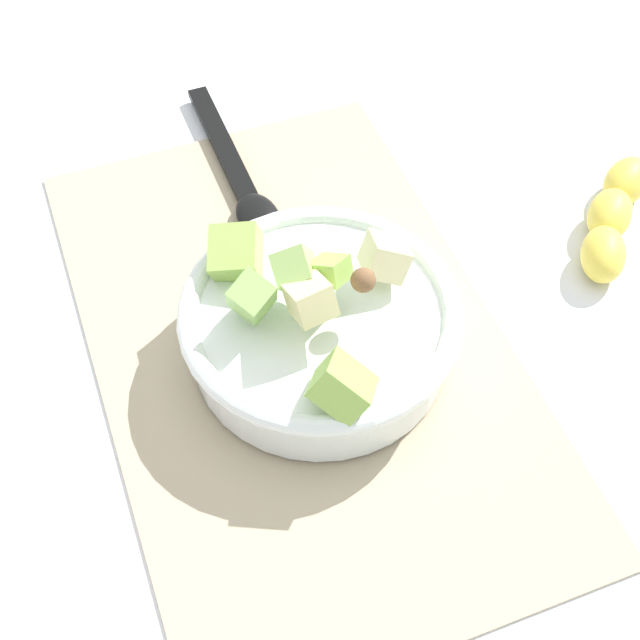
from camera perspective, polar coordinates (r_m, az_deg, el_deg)
ground_plane at (r=0.70m, az=-1.38°, el=-1.58°), size 2.40×2.40×0.00m
placemat at (r=0.69m, az=-1.38°, el=-1.44°), size 0.50×0.31×0.01m
salad_bowl at (r=0.66m, az=-0.06°, el=-0.29°), size 0.21×0.21×0.11m
serving_spoon at (r=0.80m, az=-4.94°, el=8.54°), size 0.21×0.04×0.01m
banana_whole at (r=0.80m, az=18.11°, el=6.29°), size 0.13×0.13×0.04m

